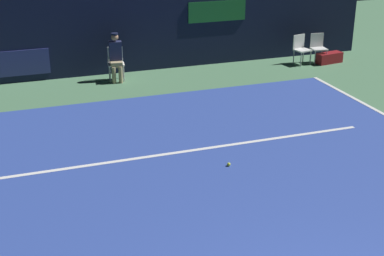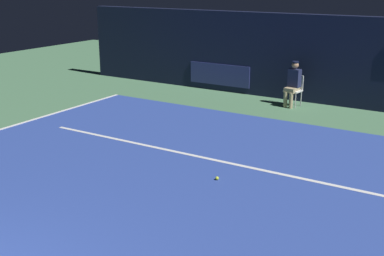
{
  "view_description": "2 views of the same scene",
  "coord_description": "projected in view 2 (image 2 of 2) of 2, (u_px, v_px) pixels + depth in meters",
  "views": [
    {
      "loc": [
        -2.99,
        -3.31,
        4.68
      ],
      "look_at": [
        -0.0,
        5.22,
        1.0
      ],
      "focal_mm": 52.71,
      "sensor_mm": 36.0,
      "label": 1
    },
    {
      "loc": [
        4.93,
        -2.06,
        3.64
      ],
      "look_at": [
        0.2,
        5.59,
        0.9
      ],
      "focal_mm": 46.46,
      "sensor_mm": 36.0,
      "label": 2
    }
  ],
  "objects": [
    {
      "name": "line_service",
      "position": [
        203.0,
        158.0,
        10.39
      ],
      "size": [
        8.36,
        0.1,
        0.01
      ],
      "primitive_type": "cube",
      "color": "white",
      "rests_on": "court_surface"
    },
    {
      "name": "back_wall",
      "position": [
        305.0,
        58.0,
        14.89
      ],
      "size": [
        16.12,
        0.33,
        2.6
      ],
      "color": "#141933",
      "rests_on": "ground"
    },
    {
      "name": "line_judge_on_chair",
      "position": [
        293.0,
        83.0,
        14.39
      ],
      "size": [
        0.49,
        0.57,
        1.32
      ],
      "color": "white",
      "rests_on": "ground"
    },
    {
      "name": "court_surface",
      "position": [
        149.0,
        190.0,
        8.84
      ],
      "size": [
        10.71,
        10.91,
        0.01
      ],
      "primitive_type": "cube",
      "color": "#2D479E",
      "rests_on": "ground"
    },
    {
      "name": "tennis_ball",
      "position": [
        217.0,
        178.0,
        9.24
      ],
      "size": [
        0.07,
        0.07,
        0.07
      ],
      "primitive_type": "sphere",
      "color": "#CCE033",
      "rests_on": "court_surface"
    },
    {
      "name": "ground_plane",
      "position": [
        149.0,
        190.0,
        8.84
      ],
      "size": [
        32.2,
        32.2,
        0.0
      ],
      "primitive_type": "plane",
      "color": "#4C7A56"
    }
  ]
}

